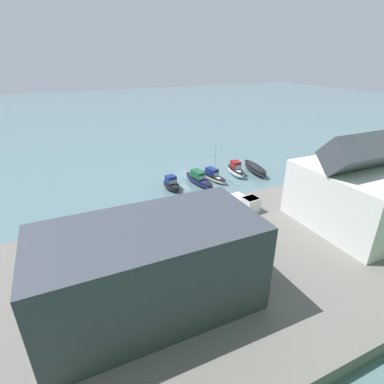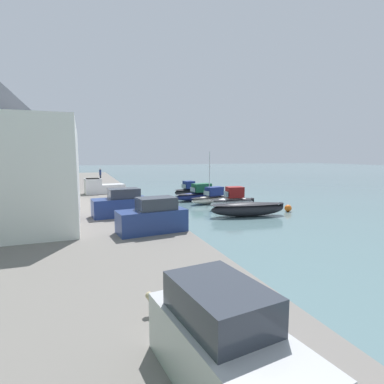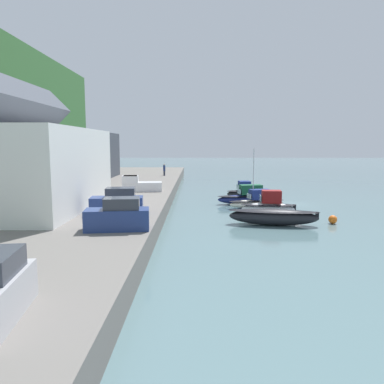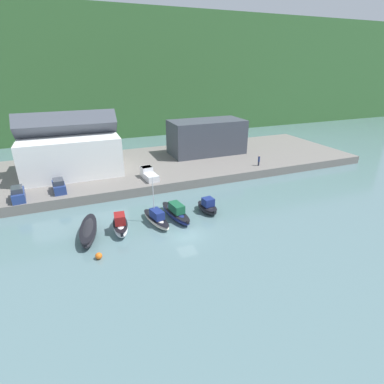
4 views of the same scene
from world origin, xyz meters
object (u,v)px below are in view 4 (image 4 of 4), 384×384
(moored_boat_0, at_px, (89,231))
(moored_boat_4, at_px, (207,207))
(parked_car_2, at_px, (18,194))
(pickup_truck_0, at_px, (149,174))
(moored_boat_2, at_px, (156,219))
(person_on_quay, at_px, (259,160))
(mooring_buoy_0, at_px, (99,256))
(moored_boat_3, at_px, (176,213))
(parked_car_1, at_px, (59,186))
(moored_boat_1, at_px, (120,225))

(moored_boat_0, bearing_deg, moored_boat_4, 10.99)
(parked_car_2, bearing_deg, pickup_truck_0, -1.84)
(moored_boat_2, height_order, pickup_truck_0, moored_boat_2)
(moored_boat_4, distance_m, person_on_quay, 21.10)
(parked_car_2, distance_m, mooring_buoy_0, 20.42)
(moored_boat_3, distance_m, pickup_truck_0, 13.55)
(moored_boat_0, relative_size, parked_car_1, 1.93)
(pickup_truck_0, bearing_deg, moored_boat_4, -73.48)
(moored_boat_3, relative_size, parked_car_2, 1.80)
(moored_boat_1, height_order, parked_car_1, parked_car_1)
(parked_car_1, bearing_deg, parked_car_2, -173.55)
(moored_boat_0, distance_m, person_on_quay, 36.70)
(moored_boat_1, xyz_separation_m, moored_boat_3, (8.13, 0.95, -0.13))
(pickup_truck_0, bearing_deg, moored_boat_3, -93.88)
(moored_boat_0, distance_m, moored_boat_4, 17.24)
(moored_boat_1, height_order, moored_boat_4, moored_boat_1)
(moored_boat_2, bearing_deg, moored_boat_0, 167.60)
(pickup_truck_0, distance_m, mooring_buoy_0, 22.63)
(mooring_buoy_0, bearing_deg, moored_boat_0, 96.37)
(parked_car_1, relative_size, parked_car_2, 0.99)
(moored_boat_3, bearing_deg, moored_boat_1, 178.06)
(pickup_truck_0, xyz_separation_m, mooring_buoy_0, (-11.06, -19.64, -2.06))
(moored_boat_1, bearing_deg, moored_boat_4, 9.32)
(moored_boat_4, bearing_deg, parked_car_2, 149.90)
(parked_car_1, distance_m, person_on_quay, 37.68)
(moored_boat_0, xyz_separation_m, pickup_truck_0, (11.68, 14.03, 1.67))
(person_on_quay, xyz_separation_m, mooring_buoy_0, (-33.72, -18.40, -2.34))
(parked_car_1, bearing_deg, moored_boat_2, -53.02)
(moored_boat_3, height_order, parked_car_1, parked_car_1)
(moored_boat_2, relative_size, moored_boat_3, 0.87)
(moored_boat_2, relative_size, parked_car_1, 1.58)
(moored_boat_1, distance_m, mooring_buoy_0, 6.29)
(moored_boat_0, distance_m, moored_boat_3, 12.18)
(moored_boat_1, xyz_separation_m, person_on_quay, (30.31, 13.15, 1.75))
(parked_car_2, height_order, mooring_buoy_0, parked_car_2)
(moored_boat_3, height_order, parked_car_2, parked_car_2)
(pickup_truck_0, bearing_deg, moored_boat_0, -135.72)
(moored_boat_0, height_order, parked_car_2, parked_car_2)
(moored_boat_3, height_order, pickup_truck_0, pickup_truck_0)
(parked_car_2, height_order, person_on_quay, parked_car_2)
(moored_boat_2, bearing_deg, moored_boat_4, -7.95)
(moored_boat_3, xyz_separation_m, parked_car_2, (-21.23, 11.64, 1.70))
(moored_boat_1, height_order, moored_boat_3, moored_boat_1)
(moored_boat_3, relative_size, moored_boat_4, 1.71)
(parked_car_1, xyz_separation_m, person_on_quay, (37.67, -0.67, 0.18))
(pickup_truck_0, relative_size, person_on_quay, 2.29)
(moored_boat_3, bearing_deg, person_on_quay, 20.22)
(moored_boat_0, relative_size, moored_boat_1, 1.48)
(moored_boat_4, bearing_deg, moored_boat_1, 177.92)
(moored_boat_0, relative_size, mooring_buoy_0, 10.59)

